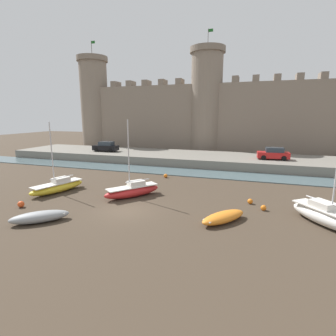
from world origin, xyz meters
TOP-DOWN VIEW (x-y plane):
  - ground_plane at (0.00, 0.00)m, footprint 160.00×160.00m
  - water_channel at (0.00, 14.55)m, footprint 80.00×4.50m
  - quay_road at (0.00, 21.80)m, footprint 59.77×10.00m
  - castle at (-0.00, 32.21)m, footprint 54.05×6.28m
  - sailboat_foreground_centre at (-1.07, 3.33)m, footprint 4.27×5.01m
  - rowboat_foreground_left at (7.32, 0.17)m, footprint 3.24×3.75m
  - sailboat_midflat_right at (-8.43, 2.37)m, footprint 2.88×5.62m
  - rowboat_near_channel_right at (-4.56, -3.84)m, footprint 3.58×3.42m
  - sailboat_midflat_left at (13.83, 1.79)m, footprint 4.55×5.09m
  - mooring_buoy_off_centre at (-8.26, -1.98)m, footprint 0.50×0.50m
  - mooring_buoy_near_shore at (8.96, 4.66)m, footprint 0.43×0.43m
  - mooring_buoy_near_channel at (9.97, 3.39)m, footprint 0.43×0.43m
  - mooring_buoy_mid_mud at (-0.65, 11.12)m, footprint 0.45×0.45m
  - car_quay_centre_west at (-14.40, 20.62)m, footprint 4.21×2.10m
  - car_quay_west at (11.47, 20.85)m, footprint 4.21×2.10m

SIDE VIEW (x-z plane):
  - ground_plane at x=0.00m, z-range 0.00..0.00m
  - water_channel at x=0.00m, z-range 0.00..0.10m
  - mooring_buoy_near_channel at x=9.97m, z-range 0.00..0.43m
  - mooring_buoy_near_shore at x=8.96m, z-range 0.00..0.43m
  - mooring_buoy_mid_mud at x=-0.65m, z-range 0.00..0.45m
  - mooring_buoy_off_centre at x=-8.26m, z-range 0.00..0.50m
  - rowboat_foreground_left at x=7.32m, z-range 0.02..0.72m
  - rowboat_near_channel_right at x=-4.56m, z-range 0.02..0.77m
  - sailboat_midflat_right at x=-8.43m, z-range -2.73..3.84m
  - sailboat_foreground_centre at x=-1.07m, z-range -2.83..4.00m
  - quay_road at x=0.00m, z-range 0.00..1.26m
  - sailboat_midflat_left at x=13.83m, z-range -2.31..3.59m
  - car_quay_centre_west at x=-14.40m, z-range 1.23..2.85m
  - car_quay_west at x=11.47m, z-range 1.23..2.85m
  - castle at x=0.00m, z-range -2.91..19.04m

